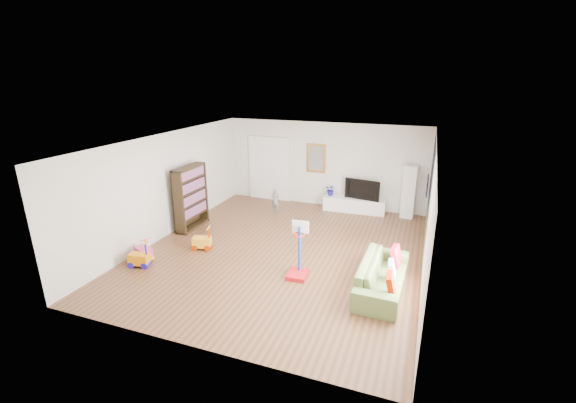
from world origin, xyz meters
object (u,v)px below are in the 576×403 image
(media_console, at_px, (354,205))
(basketball_hoop, at_px, (298,251))
(sofa, at_px, (382,275))
(bookshelf, at_px, (191,197))

(media_console, height_order, basketball_hoop, basketball_hoop)
(sofa, height_order, basketball_hoop, basketball_hoop)
(media_console, xyz_separation_m, sofa, (1.40, -4.40, 0.09))
(bookshelf, relative_size, sofa, 0.83)
(media_console, relative_size, sofa, 0.90)
(bookshelf, bearing_deg, basketball_hoop, -23.70)
(sofa, xyz_separation_m, basketball_hoop, (-1.75, -0.10, 0.30))
(basketball_hoop, bearing_deg, media_console, 82.38)
(basketball_hoop, bearing_deg, sofa, 0.13)
(media_console, xyz_separation_m, bookshelf, (-4.02, -2.87, 0.66))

